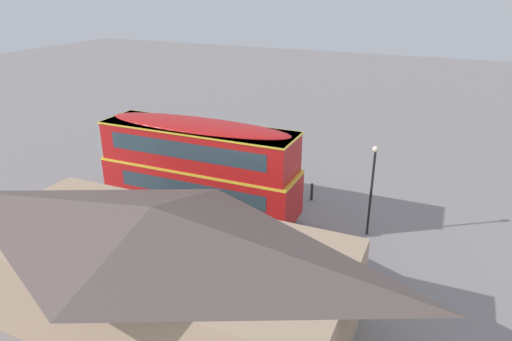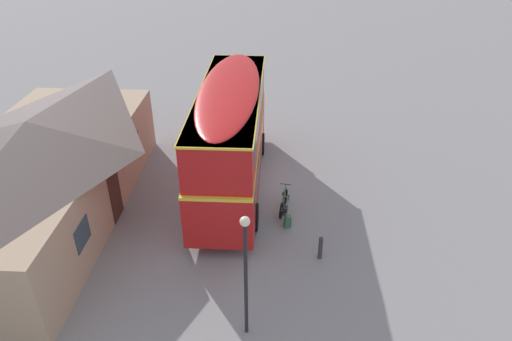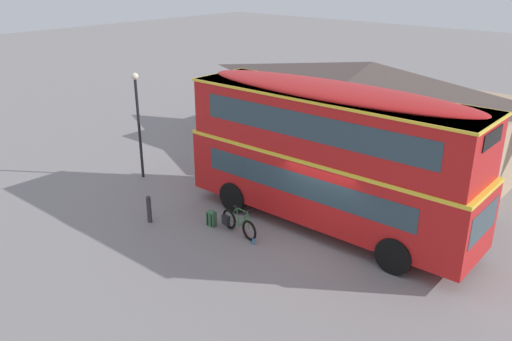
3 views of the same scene
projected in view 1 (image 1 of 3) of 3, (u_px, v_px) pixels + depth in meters
The scene contains 8 objects.
ground_plane at pixel (203, 202), 24.24m from camera, with size 120.00×120.00×0.00m, color gray.
double_decker_bus at pixel (199, 164), 22.16m from camera, with size 10.00×2.79×4.79m.
touring_bicycle at pixel (253, 194), 24.30m from camera, with size 1.71×0.47×1.01m.
backpack_on_ground at pixel (272, 198), 24.08m from camera, with size 0.32×0.30×0.57m.
water_bottle_blue_sports at pixel (241, 194), 24.91m from camera, with size 0.08×0.08×0.23m.
pub_building at pixel (157, 262), 15.19m from camera, with size 13.42×6.40×4.23m.
street_lamp at pixel (372, 181), 20.15m from camera, with size 0.28×0.28×4.31m.
kerb_bollard at pixel (312, 191), 24.32m from camera, with size 0.16×0.16×0.97m.
Camera 1 is at (-11.69, 18.61, 10.75)m, focal length 31.96 mm.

